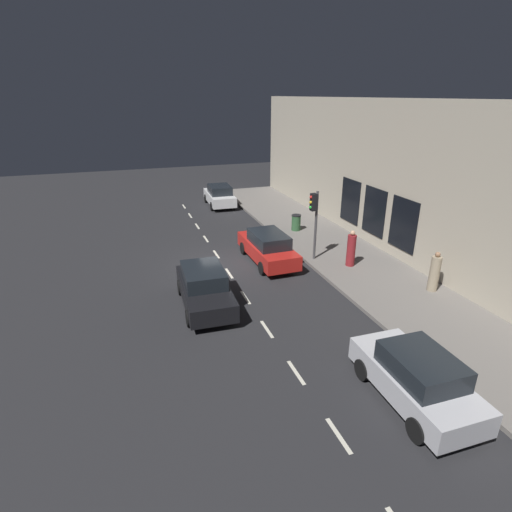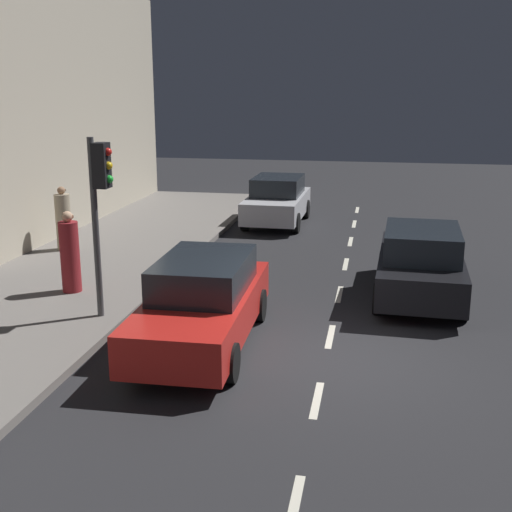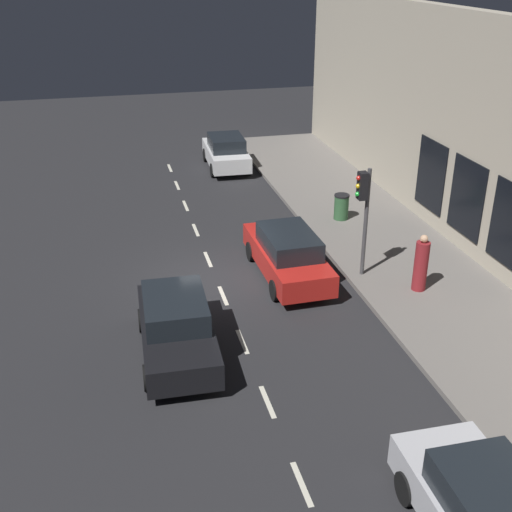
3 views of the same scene
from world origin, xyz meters
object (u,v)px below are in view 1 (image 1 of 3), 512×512
at_px(parked_car_3, 220,196).
at_px(pedestrian_1, 351,250).
at_px(traffic_light, 314,212).
at_px(parked_car_0, 205,288).
at_px(pedestrian_0, 434,273).
at_px(parked_car_1, 268,247).
at_px(parked_car_2, 416,378).
at_px(trash_bin, 296,222).

height_order(parked_car_3, pedestrian_1, pedestrian_1).
relative_size(traffic_light, parked_car_3, 0.84).
height_order(traffic_light, parked_car_0, traffic_light).
relative_size(parked_car_0, pedestrian_0, 2.49).
relative_size(traffic_light, parked_car_1, 0.76).
xyz_separation_m(parked_car_0, parked_car_3, (4.37, 15.05, -0.00)).
distance_m(parked_car_1, parked_car_2, 10.74).
bearing_deg(parked_car_0, traffic_light, -153.30).
xyz_separation_m(parked_car_2, pedestrian_0, (5.10, 5.18, 0.16)).
distance_m(pedestrian_1, trash_bin, 5.91).
relative_size(pedestrian_0, pedestrian_1, 0.98).
relative_size(traffic_light, parked_car_0, 0.80).
bearing_deg(pedestrian_0, pedestrian_1, -12.50).
distance_m(parked_car_0, parked_car_3, 15.68).
xyz_separation_m(parked_car_3, pedestrian_1, (3.13, -13.64, 0.18)).
bearing_deg(parked_car_3, parked_car_1, -89.75).
xyz_separation_m(traffic_light, parked_car_0, (-6.11, -2.79, -1.82)).
xyz_separation_m(traffic_light, parked_car_1, (-2.14, 0.68, -1.82)).
bearing_deg(pedestrian_1, parked_car_2, 134.67).
bearing_deg(parked_car_2, parked_car_3, 90.71).
height_order(traffic_light, parked_car_3, traffic_light).
relative_size(parked_car_0, pedestrian_1, 2.43).
relative_size(parked_car_3, pedestrian_1, 2.31).
height_order(parked_car_2, pedestrian_1, pedestrian_1).
relative_size(parked_car_1, parked_car_2, 1.15).
height_order(pedestrian_0, pedestrian_1, pedestrian_1).
relative_size(parked_car_2, parked_car_3, 0.97).
relative_size(parked_car_2, trash_bin, 4.10).
bearing_deg(pedestrian_0, parked_car_0, 36.58).
bearing_deg(pedestrian_0, traffic_light, -6.95).
distance_m(parked_car_0, pedestrian_0, 9.62).
height_order(parked_car_3, pedestrian_0, pedestrian_0).
bearing_deg(parked_car_2, traffic_light, 80.67).
xyz_separation_m(parked_car_0, parked_car_1, (3.97, 3.47, 0.00)).
bearing_deg(pedestrian_0, trash_bin, -28.06).
bearing_deg(parked_car_2, pedestrian_0, 46.38).
bearing_deg(pedestrian_1, traffic_light, 20.30).
distance_m(parked_car_3, pedestrian_1, 13.99).
height_order(parked_car_1, parked_car_3, same).
distance_m(parked_car_0, trash_bin, 10.30).
relative_size(parked_car_1, pedestrian_1, 2.57).
bearing_deg(parked_car_3, trash_bin, -67.38).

